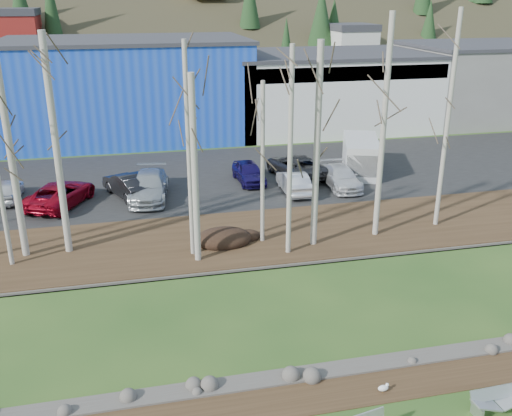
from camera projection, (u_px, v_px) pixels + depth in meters
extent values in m
cube|color=#382616|center=(352.00, 388.00, 18.14)|extent=(80.00, 1.80, 0.03)
cube|color=#382616|center=(262.00, 236.00, 29.43)|extent=(80.00, 7.00, 0.15)
cube|color=black|center=(226.00, 176.00, 39.01)|extent=(80.00, 14.00, 0.14)
cube|color=blue|center=(128.00, 90.00, 49.13)|extent=(20.00, 12.00, 8.00)
cube|color=#333338|center=(124.00, 40.00, 47.67)|extent=(20.40, 12.24, 0.30)
cube|color=silver|center=(326.00, 91.00, 53.16)|extent=(18.00, 12.00, 6.50)
cube|color=#333338|center=(327.00, 54.00, 51.96)|extent=(18.36, 12.24, 0.30)
cube|color=navy|center=(351.00, 74.00, 46.95)|extent=(17.64, 0.20, 1.20)
cube|color=slate|center=(479.00, 83.00, 56.42)|extent=(14.00, 12.00, 7.00)
cube|color=#333338|center=(484.00, 45.00, 55.13)|extent=(14.28, 12.24, 0.30)
cube|color=#B7B9BC|center=(477.00, 412.00, 16.85)|extent=(0.10, 0.54, 0.43)
cube|color=#B7B9BC|center=(496.00, 393.00, 17.09)|extent=(1.76, 0.25, 0.38)
cube|color=#ABAFB1|center=(487.00, 405.00, 16.86)|extent=(0.87, 0.52, 0.32)
cube|color=#ABAFB1|center=(512.00, 400.00, 17.07)|extent=(0.87, 0.52, 0.32)
cylinder|color=gold|center=(382.00, 392.00, 17.95)|extent=(0.01, 0.01, 0.10)
cylinder|color=gold|center=(382.00, 391.00, 18.00)|extent=(0.01, 0.01, 0.10)
ellipsoid|color=white|center=(383.00, 388.00, 17.94)|extent=(0.34, 0.19, 0.19)
cube|color=gray|center=(383.00, 387.00, 17.93)|extent=(0.23, 0.13, 0.02)
sphere|color=white|center=(387.00, 385.00, 17.96)|extent=(0.11, 0.11, 0.11)
cone|color=gold|center=(389.00, 384.00, 17.99)|extent=(0.06, 0.04, 0.03)
ellipsoid|color=black|center=(223.00, 238.00, 28.31)|extent=(2.84, 2.01, 0.56)
cylinder|color=beige|center=(56.00, 148.00, 25.74)|extent=(0.32, 0.32, 10.22)
cylinder|color=beige|center=(189.00, 153.00, 25.55)|extent=(0.21, 0.21, 9.88)
cylinder|color=beige|center=(195.00, 171.00, 25.14)|extent=(0.30, 0.30, 8.59)
cylinder|color=beige|center=(263.00, 164.00, 27.30)|extent=(0.21, 0.21, 7.95)
cylinder|color=beige|center=(290.00, 154.00, 25.72)|extent=(0.23, 0.23, 9.68)
cylinder|color=beige|center=(317.00, 148.00, 26.63)|extent=(0.31, 0.31, 9.78)
cylinder|color=beige|center=(383.00, 130.00, 27.55)|extent=(0.28, 0.28, 10.93)
cylinder|color=beige|center=(447.00, 123.00, 28.78)|extent=(0.23, 0.23, 11.07)
cylinder|color=beige|center=(10.00, 150.00, 25.33)|extent=(0.32, 0.32, 10.22)
imported|color=silver|center=(7.00, 190.00, 34.08)|extent=(1.57, 3.82, 1.30)
imported|color=black|center=(128.00, 185.00, 34.75)|extent=(3.22, 4.74, 1.48)
imported|color=maroon|center=(60.00, 194.00, 33.22)|extent=(4.32, 5.66, 1.43)
imported|color=#A4A8AC|center=(149.00, 186.00, 34.35)|extent=(2.88, 5.61, 1.56)
imported|color=#191050|center=(249.00, 172.00, 37.35)|extent=(1.81, 4.08, 1.37)
imported|color=silver|center=(294.00, 182.00, 35.42)|extent=(1.55, 4.09, 1.33)
imported|color=#2B2A2D|center=(296.00, 166.00, 38.44)|extent=(3.56, 5.82, 1.51)
imported|color=silver|center=(341.00, 177.00, 36.41)|extent=(2.09, 4.64, 1.32)
cube|color=white|center=(360.00, 156.00, 39.34)|extent=(3.86, 5.78, 2.34)
cube|color=black|center=(363.00, 164.00, 37.37)|extent=(2.36, 1.75, 1.45)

